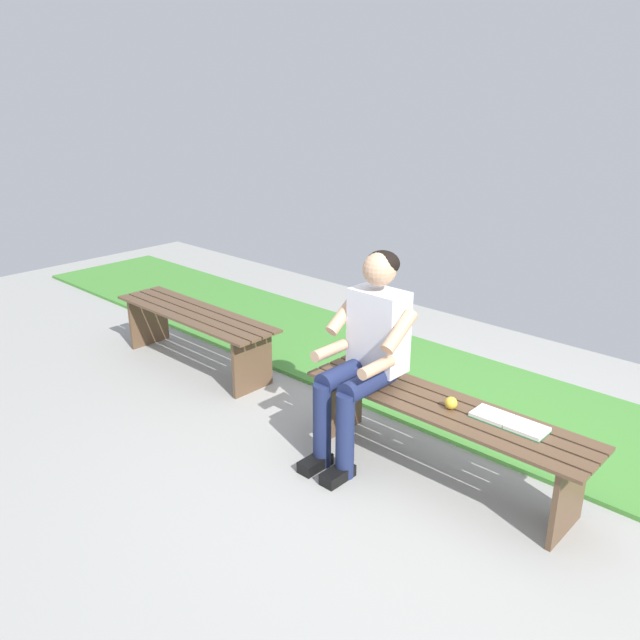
# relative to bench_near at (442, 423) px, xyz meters

# --- Properties ---
(ground_plane) EXTENTS (10.00, 7.00, 0.04)m
(ground_plane) POSITION_rel_bench_near_xyz_m (1.17, 1.00, -0.37)
(ground_plane) COLOR #9E9E99
(grass_strip) EXTENTS (9.00, 1.33, 0.03)m
(grass_strip) POSITION_rel_bench_near_xyz_m (1.17, -1.02, -0.34)
(grass_strip) COLOR #478C38
(grass_strip) RESTS_ON ground
(bench_near) EXTENTS (1.75, 0.42, 0.46)m
(bench_near) POSITION_rel_bench_near_xyz_m (0.00, 0.00, 0.00)
(bench_near) COLOR brown
(bench_near) RESTS_ON ground
(bench_far) EXTENTS (1.62, 0.42, 0.46)m
(bench_far) POSITION_rel_bench_near_xyz_m (2.33, 0.00, -0.00)
(bench_far) COLOR brown
(bench_far) RESTS_ON ground
(person_seated) EXTENTS (0.50, 0.69, 1.27)m
(person_seated) POSITION_rel_bench_near_xyz_m (0.49, 0.10, 0.35)
(person_seated) COLOR silver
(person_seated) RESTS_ON ground
(apple) EXTENTS (0.07, 0.07, 0.07)m
(apple) POSITION_rel_bench_near_xyz_m (-0.05, 0.01, 0.15)
(apple) COLOR gold
(apple) RESTS_ON bench_near
(book_open) EXTENTS (0.41, 0.16, 0.02)m
(book_open) POSITION_rel_bench_near_xyz_m (-0.37, -0.06, 0.12)
(book_open) COLOR white
(book_open) RESTS_ON bench_near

